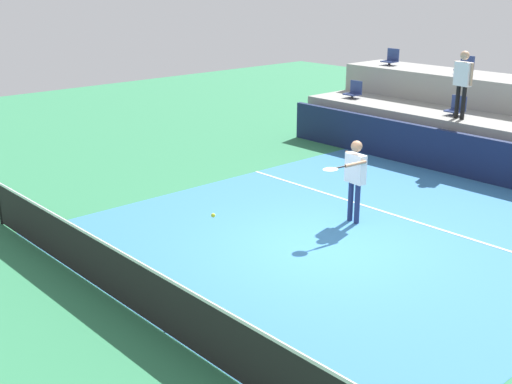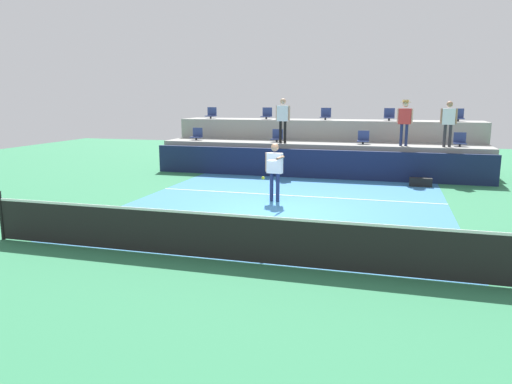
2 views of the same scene
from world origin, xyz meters
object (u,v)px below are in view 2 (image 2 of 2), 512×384
at_px(stadium_chair_lower_far_right, 460,141).
at_px(stadium_chair_upper_center, 326,115).
at_px(equipment_bag, 421,182).
at_px(tennis_ball, 263,178).
at_px(spectator_in_grey, 449,120).
at_px(spectator_leaning_on_rail, 283,116).
at_px(stadium_chair_upper_left, 267,114).
at_px(stadium_chair_upper_far_right, 458,116).
at_px(stadium_chair_upper_right, 389,115).
at_px(spectator_with_hat, 405,118).
at_px(stadium_chair_lower_left, 277,137).
at_px(stadium_chair_upper_far_left, 211,114).
at_px(tennis_player, 275,166).
at_px(stadium_chair_lower_right, 363,139).
at_px(stadium_chair_lower_far_left, 197,135).

xyz_separation_m(stadium_chair_lower_far_right, stadium_chair_upper_center, (-5.30, 1.80, 0.85)).
bearing_deg(equipment_bag, tennis_ball, -113.50).
height_order(spectator_in_grey, tennis_ball, spectator_in_grey).
relative_size(spectator_leaning_on_rail, spectator_in_grey, 1.06).
height_order(stadium_chair_upper_left, spectator_leaning_on_rail, spectator_leaning_on_rail).
xyz_separation_m(stadium_chair_upper_far_right, spectator_leaning_on_rail, (-6.80, -2.18, 0.01)).
bearing_deg(stadium_chair_upper_right, stadium_chair_upper_center, 180.00).
bearing_deg(stadium_chair_upper_far_right, spectator_with_hat, -134.12).
distance_m(stadium_chair_lower_far_right, tennis_ball, 11.23).
bearing_deg(tennis_ball, stadium_chair_upper_far_right, 67.11).
height_order(stadium_chair_lower_far_right, spectator_leaning_on_rail, spectator_leaning_on_rail).
xyz_separation_m(stadium_chair_lower_left, stadium_chair_upper_far_right, (7.13, 1.80, 0.85)).
bearing_deg(stadium_chair_lower_far_right, stadium_chair_upper_far_left, 170.39).
bearing_deg(tennis_ball, equipment_bag, 66.50).
bearing_deg(stadium_chair_upper_right, tennis_player, -112.15).
bearing_deg(tennis_player, tennis_ball, -79.45).
height_order(stadium_chair_lower_right, tennis_ball, stadium_chair_lower_right).
distance_m(stadium_chair_upper_center, equipment_bag, 5.84).
bearing_deg(equipment_bag, stadium_chair_upper_right, 107.70).
distance_m(stadium_chair_lower_left, stadium_chair_lower_far_right, 7.04).
relative_size(stadium_chair_lower_left, equipment_bag, 0.68).
bearing_deg(stadium_chair_upper_far_right, stadium_chair_upper_center, 180.00).
relative_size(stadium_chair_upper_right, spectator_leaning_on_rail, 0.29).
bearing_deg(tennis_ball, tennis_player, 100.55).
distance_m(spectator_in_grey, equipment_bag, 2.80).
relative_size(stadium_chair_upper_far_left, spectator_leaning_on_rail, 0.29).
xyz_separation_m(stadium_chair_upper_right, equipment_bag, (1.21, -3.79, -2.16)).
bearing_deg(stadium_chair_lower_right, stadium_chair_lower_left, 180.00).
xyz_separation_m(stadium_chair_upper_right, spectator_leaning_on_rail, (-4.10, -2.18, 0.01)).
distance_m(stadium_chair_lower_left, spectator_leaning_on_rail, 1.00).
bearing_deg(spectator_with_hat, stadium_chair_upper_far_left, 165.75).
relative_size(stadium_chair_lower_left, stadium_chair_upper_right, 1.00).
xyz_separation_m(tennis_player, spectator_leaning_on_rail, (-0.99, 5.45, 1.27)).
distance_m(stadium_chair_lower_left, tennis_ball, 10.30).
xyz_separation_m(tennis_ball, equipment_bag, (3.52, 8.10, -1.27)).
distance_m(stadium_chair_lower_far_right, spectator_leaning_on_rail, 6.79).
distance_m(stadium_chair_upper_right, tennis_player, 8.33).
xyz_separation_m(stadium_chair_lower_right, spectator_leaning_on_rail, (-3.17, -0.38, 0.86)).
height_order(stadium_chair_upper_left, stadium_chair_upper_far_right, same).
bearing_deg(spectator_with_hat, stadium_chair_upper_right, 105.07).
bearing_deg(spectator_with_hat, stadium_chair_lower_far_left, 177.44).
xyz_separation_m(spectator_in_grey, tennis_ball, (-4.44, -9.70, -0.83)).
distance_m(stadium_chair_lower_right, stadium_chair_upper_left, 4.84).
relative_size(stadium_chair_lower_right, tennis_player, 0.30).
xyz_separation_m(stadium_chair_upper_left, tennis_player, (2.23, -7.63, -1.25)).
height_order(stadium_chair_upper_far_left, equipment_bag, stadium_chair_upper_far_left).
distance_m(stadium_chair_lower_far_left, spectator_leaning_on_rail, 4.02).
distance_m(spectator_with_hat, tennis_ball, 10.16).
height_order(stadium_chair_lower_far_right, stadium_chair_upper_far_right, stadium_chair_upper_far_right).
bearing_deg(stadium_chair_upper_right, stadium_chair_lower_far_left, -167.32).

